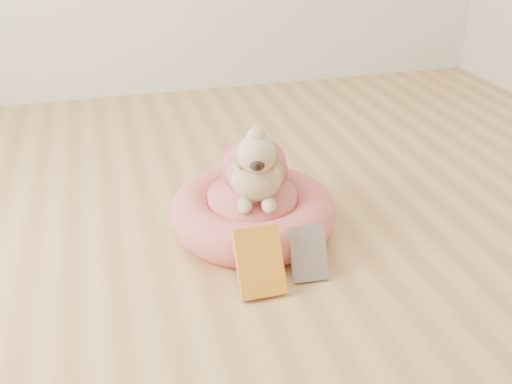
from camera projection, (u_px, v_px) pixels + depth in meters
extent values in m
plane|color=#B3814A|center=(283.00, 346.00, 1.56)|extent=(4.50, 4.50, 0.00)
cylinder|color=#CF5158|center=(252.00, 219.00, 2.06)|extent=(0.43, 0.43, 0.09)
torus|color=#CF5158|center=(252.00, 211.00, 2.04)|extent=(0.60, 0.60, 0.15)
cylinder|color=#CF5158|center=(252.00, 202.00, 2.03)|extent=(0.32, 0.32, 0.08)
cube|color=yellow|center=(260.00, 262.00, 1.73)|extent=(0.14, 0.13, 0.20)
cube|color=silver|center=(308.00, 253.00, 1.80)|extent=(0.12, 0.11, 0.16)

